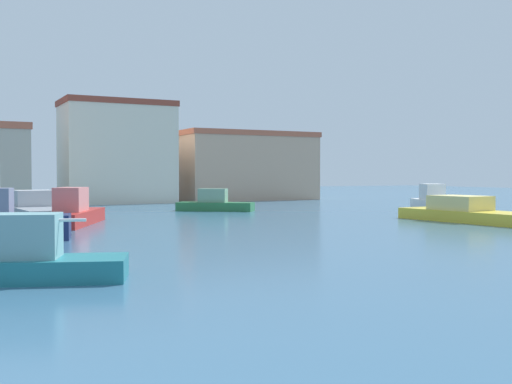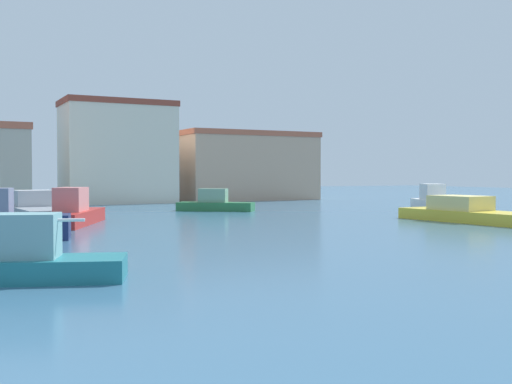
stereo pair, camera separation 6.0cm
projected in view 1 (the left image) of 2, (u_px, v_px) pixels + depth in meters
water at (248, 229)px, 28.87m from camera, size 160.00×160.00×0.00m
motorboat_grey_distant_east at (37, 208)px, 37.60m from camera, size 3.47×9.14×1.55m
motorboat_red_center_channel at (73, 213)px, 31.05m from camera, size 4.49×6.83×1.89m
motorboat_white_outer_mooring at (432, 202)px, 41.19m from camera, size 4.04×5.80×1.89m
motorboat_yellow_inner_mooring at (469, 213)px, 32.99m from camera, size 3.00×8.70×1.38m
motorboat_green_behind_lamppost at (215, 204)px, 42.66m from camera, size 5.04×4.48×1.54m
yacht_club at (117, 152)px, 53.85m from camera, size 9.43×5.78×8.87m
warehouse_block at (245, 166)px, 61.03m from camera, size 13.50×6.90×6.65m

